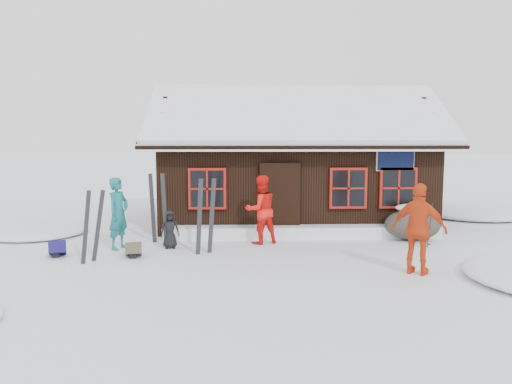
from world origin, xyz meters
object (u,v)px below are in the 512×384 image
skier_crouched (170,229)px  backpack_blue (58,250)px  skier_teal (118,213)px  skier_orange_right (419,229)px  skier_orange_left (261,210)px  backpack_olive (134,252)px  ski_pair_left (92,227)px  ski_poles (427,226)px  boulder (412,223)px

skier_crouched → backpack_blue: bearing=-176.3°
skier_teal → skier_orange_right: bearing=-85.8°
skier_teal → skier_orange_right: 7.07m
skier_orange_left → backpack_olive: 3.40m
skier_orange_left → skier_orange_right: skier_orange_right is taller
skier_teal → ski_pair_left: 1.28m
skier_orange_left → backpack_olive: size_ratio=3.68×
backpack_blue → backpack_olive: backpack_blue is taller
ski_poles → backpack_blue: size_ratio=2.33×
skier_orange_right → ski_pair_left: (-6.91, 1.22, -0.15)m
skier_orange_left → backpack_blue: skier_orange_left is taller
skier_orange_right → boulder: bearing=-72.6°
ski_pair_left → ski_poles: (7.99, 1.14, -0.23)m
boulder → ski_poles: ski_poles is taller
boulder → backpack_blue: boulder is taller
backpack_blue → backpack_olive: bearing=-23.6°
skier_orange_left → skier_crouched: bearing=-11.2°
skier_orange_right → ski_poles: (1.08, 2.37, -0.38)m
ski_pair_left → backpack_blue: bearing=117.3°
skier_teal → skier_orange_right: skier_orange_right is taller
boulder → ski_pair_left: size_ratio=0.90×
skier_crouched → boulder: 6.45m
skier_crouched → boulder: size_ratio=0.63×
backpack_olive → skier_orange_left: bearing=13.6°
ski_pair_left → skier_orange_left: bearing=-10.0°
skier_orange_left → ski_poles: 4.22m
skier_orange_right → backpack_blue: size_ratio=3.68×
skier_orange_right → backpack_olive: (-6.09, 1.60, -0.80)m
skier_teal → backpack_blue: size_ratio=3.52×
skier_crouched → ski_pair_left: size_ratio=0.57×
skier_teal → backpack_blue: 1.64m
backpack_olive → boulder: bearing=2.4°
ski_poles → skier_teal: bearing=179.3°
skier_teal → backpack_olive: (0.53, -0.86, -0.76)m
ski_pair_left → skier_orange_right: bearing=-44.7°
skier_crouched → backpack_olive: size_ratio=1.95×
skier_orange_right → ski_pair_left: size_ratio=1.12×
skier_crouched → backpack_blue: size_ratio=1.87×
skier_orange_right → boulder: 3.49m
skier_orange_left → backpack_blue: (-4.81, -1.23, -0.75)m
boulder → skier_orange_left: bearing=-175.6°
skier_orange_right → skier_orange_left: bearing=-9.2°
skier_orange_left → boulder: 4.15m
boulder → ski_poles: 0.94m
skier_orange_left → skier_crouched: 2.38m
skier_orange_right → boulder: (1.03, 3.30, -0.49)m
skier_orange_right → backpack_blue: (-7.89, 1.75, -0.80)m
skier_teal → ski_pair_left: size_ratio=1.07×
boulder → ski_pair_left: (-7.94, -2.07, 0.34)m
skier_crouched → backpack_blue: (-2.52, -0.76, -0.34)m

